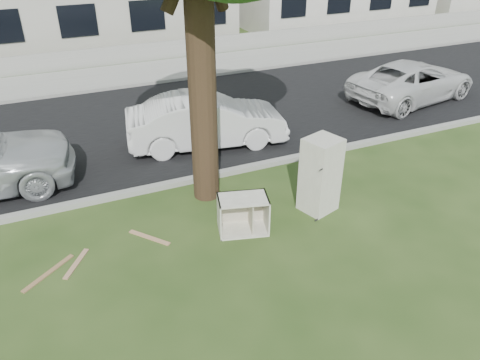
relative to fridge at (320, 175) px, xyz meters
name	(u,v)px	position (x,y,z in m)	size (l,w,h in m)	color
ground	(260,236)	(-1.49, -0.39, -0.78)	(120.00, 120.00, 0.00)	#273F16
road	(169,122)	(-1.49, 5.61, -0.77)	(120.00, 7.00, 0.01)	black
kerb_near	(213,177)	(-1.49, 2.06, -0.78)	(120.00, 0.18, 0.12)	gray
kerb_far	(141,86)	(-1.49, 9.16, -0.78)	(120.00, 0.18, 0.12)	gray
sidewalk	(132,74)	(-1.49, 10.61, -0.77)	(120.00, 2.80, 0.01)	gray
low_wall	(122,55)	(-1.49, 12.21, -0.43)	(120.00, 0.15, 0.70)	gray
fridge	(320,175)	(0.00, 0.00, 0.00)	(0.64, 0.60, 1.56)	silver
cabinet	(243,214)	(-1.70, -0.08, -0.42)	(0.92, 0.57, 0.72)	silver
plank_a	(49,273)	(-5.20, 0.11, -0.77)	(1.06, 0.09, 0.02)	olive
plank_b	(149,238)	(-3.40, 0.39, -0.77)	(0.89, 0.09, 0.02)	tan
plank_c	(76,263)	(-4.74, 0.17, -0.77)	(0.80, 0.09, 0.02)	tan
car_center	(207,121)	(-1.00, 3.76, -0.12)	(1.40, 4.03, 1.33)	silver
car_right	(413,81)	(6.17, 4.29, -0.16)	(2.05, 4.44, 1.23)	silver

